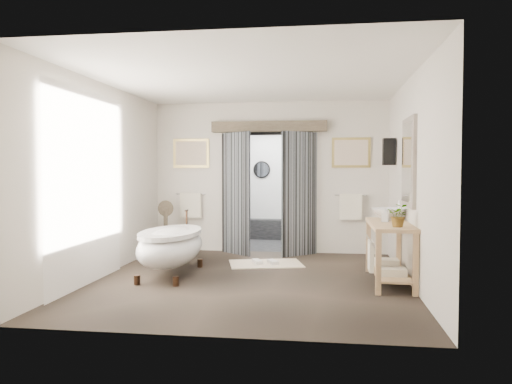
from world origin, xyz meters
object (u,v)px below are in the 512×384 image
(clawfoot_tub, at_px, (171,246))
(rug, at_px, (266,264))
(basin, at_px, (389,214))
(vanity, at_px, (388,247))

(clawfoot_tub, xyz_separation_m, rug, (1.32, 1.08, -0.44))
(rug, height_order, basin, basin)
(clawfoot_tub, bearing_deg, basin, 6.60)
(vanity, bearing_deg, basin, 82.07)
(vanity, height_order, rug, vanity)
(clawfoot_tub, distance_m, vanity, 3.19)
(vanity, distance_m, rug, 2.25)
(vanity, xyz_separation_m, basin, (0.06, 0.43, 0.43))
(clawfoot_tub, relative_size, basin, 3.77)
(rug, bearing_deg, clawfoot_tub, -140.64)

